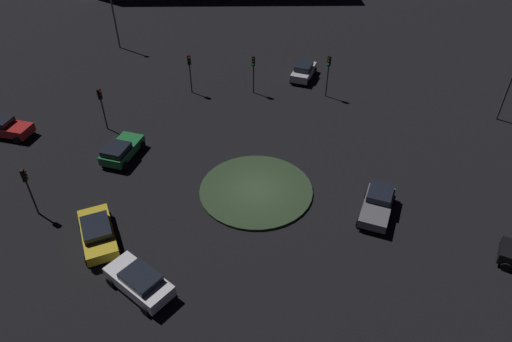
{
  "coord_description": "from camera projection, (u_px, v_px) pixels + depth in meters",
  "views": [
    {
      "loc": [
        23.93,
        7.45,
        21.61
      ],
      "look_at": [
        0.0,
        0.0,
        1.83
      ],
      "focal_mm": 32.42,
      "sensor_mm": 36.0,
      "label": 1
    }
  ],
  "objects": [
    {
      "name": "traffic_light_west",
      "position": [
        328.0,
        68.0,
        42.13
      ],
      "size": [
        0.37,
        0.33,
        4.03
      ],
      "rotation": [
        0.0,
        0.0,
        -0.14
      ],
      "color": "#2D2D2D",
      "rests_on": "ground_plane"
    },
    {
      "name": "traffic_light_southwest",
      "position": [
        190.0,
        66.0,
        42.79
      ],
      "size": [
        0.39,
        0.38,
        3.8
      ],
      "rotation": [
        0.0,
        0.0,
        0.7
      ],
      "color": "#2D2D2D",
      "rests_on": "ground_plane"
    },
    {
      "name": "traffic_light_west_near",
      "position": [
        253.0,
        67.0,
        42.77
      ],
      "size": [
        0.39,
        0.35,
        3.73
      ],
      "rotation": [
        0.0,
        0.0,
        0.32
      ],
      "color": "#2D2D2D",
      "rests_on": "ground_plane"
    },
    {
      "name": "traffic_light_southeast",
      "position": [
        27.0,
        183.0,
        29.56
      ],
      "size": [
        0.37,
        0.4,
        3.77
      ],
      "rotation": [
        0.0,
        0.0,
        2.03
      ],
      "color": "#2D2D2D",
      "rests_on": "ground_plane"
    },
    {
      "name": "car_red",
      "position": [
        5.0,
        127.0,
        38.22
      ],
      "size": [
        2.11,
        4.4,
        1.52
      ],
      "rotation": [
        0.0,
        0.0,
        1.62
      ],
      "color": "red",
      "rests_on": "ground_plane"
    },
    {
      "name": "car_silver",
      "position": [
        304.0,
        71.0,
        46.35
      ],
      "size": [
        3.98,
        2.09,
        1.56
      ],
      "rotation": [
        0.0,
        0.0,
        3.1
      ],
      "color": "silver",
      "rests_on": "ground_plane"
    },
    {
      "name": "car_grey",
      "position": [
        378.0,
        204.0,
        30.87
      ],
      "size": [
        4.16,
        2.28,
        1.4
      ],
      "rotation": [
        0.0,
        0.0,
        -0.07
      ],
      "color": "slate",
      "rests_on": "ground_plane"
    },
    {
      "name": "streetlamp_southwest",
      "position": [
        112.0,
        6.0,
        49.89
      ],
      "size": [
        0.45,
        0.45,
        7.64
      ],
      "color": "#4C4C51",
      "rests_on": "ground_plane"
    },
    {
      "name": "car_yellow",
      "position": [
        98.0,
        232.0,
        28.79
      ],
      "size": [
        4.67,
        4.37,
        1.44
      ],
      "rotation": [
        0.0,
        0.0,
        3.85
      ],
      "color": "gold",
      "rests_on": "ground_plane"
    },
    {
      "name": "ground_plane",
      "position": [
        256.0,
        191.0,
        33.06
      ],
      "size": [
        116.22,
        116.22,
        0.0
      ],
      "primitive_type": "plane",
      "color": "black"
    },
    {
      "name": "roundabout_island",
      "position": [
        256.0,
        190.0,
        33.01
      ],
      "size": [
        8.09,
        8.09,
        0.18
      ],
      "primitive_type": "cylinder",
      "color": "#2D4228",
      "rests_on": "ground_plane"
    },
    {
      "name": "traffic_light_south",
      "position": [
        101.0,
        101.0,
        37.78
      ],
      "size": [
        0.35,
        0.39,
        3.78
      ],
      "rotation": [
        0.0,
        0.0,
        1.3
      ],
      "color": "#2D2D2D",
      "rests_on": "ground_plane"
    },
    {
      "name": "car_green",
      "position": [
        121.0,
        150.0,
        35.72
      ],
      "size": [
        3.88,
        2.13,
        1.44
      ],
      "rotation": [
        0.0,
        0.0,
        3.15
      ],
      "color": "#1E7238",
      "rests_on": "ground_plane"
    },
    {
      "name": "car_white",
      "position": [
        139.0,
        281.0,
        25.82
      ],
      "size": [
        3.2,
        4.51,
        1.48
      ],
      "rotation": [
        0.0,
        0.0,
        4.33
      ],
      "color": "white",
      "rests_on": "ground_plane"
    }
  ]
}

